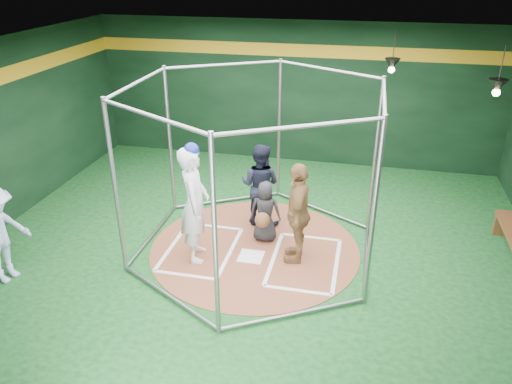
# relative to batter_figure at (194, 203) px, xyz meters

# --- Properties ---
(room_shell) EXTENTS (10.10, 9.10, 3.53)m
(room_shell) POSITION_rel_batter_figure_xyz_m (0.93, 0.50, 0.69)
(room_shell) COLOR #0D3B14
(room_shell) RESTS_ON ground
(clay_disc) EXTENTS (3.80, 3.80, 0.01)m
(clay_disc) POSITION_rel_batter_figure_xyz_m (0.93, 0.49, -1.06)
(clay_disc) COLOR brown
(clay_disc) RESTS_ON ground
(home_plate) EXTENTS (0.43, 0.43, 0.01)m
(home_plate) POSITION_rel_batter_figure_xyz_m (0.93, 0.19, -1.05)
(home_plate) COLOR white
(home_plate) RESTS_ON clay_disc
(batter_box_left) EXTENTS (1.17, 1.77, 0.01)m
(batter_box_left) POSITION_rel_batter_figure_xyz_m (-0.02, 0.24, -1.05)
(batter_box_left) COLOR white
(batter_box_left) RESTS_ON clay_disc
(batter_box_right) EXTENTS (1.17, 1.77, 0.01)m
(batter_box_right) POSITION_rel_batter_figure_xyz_m (1.88, 0.24, -1.05)
(batter_box_right) COLOR white
(batter_box_right) RESTS_ON clay_disc
(batting_cage) EXTENTS (4.05, 4.67, 3.00)m
(batting_cage) POSITION_rel_batter_figure_xyz_m (0.93, 0.49, 0.43)
(batting_cage) COLOR gray
(batting_cage) RESTS_ON ground
(pendant_lamp_near) EXTENTS (0.34, 0.34, 0.90)m
(pendant_lamp_near) POSITION_rel_batter_figure_xyz_m (3.13, 4.09, 1.67)
(pendant_lamp_near) COLOR black
(pendant_lamp_near) RESTS_ON room_shell
(pendant_lamp_far) EXTENTS (0.34, 0.34, 0.90)m
(pendant_lamp_far) POSITION_rel_batter_figure_xyz_m (4.93, 2.49, 1.67)
(pendant_lamp_far) COLOR black
(pendant_lamp_far) RESTS_ON room_shell
(batter_figure) EXTENTS (0.67, 0.86, 2.14)m
(batter_figure) POSITION_rel_batter_figure_xyz_m (0.00, 0.00, 0.00)
(batter_figure) COLOR silver
(batter_figure) RESTS_ON clay_disc
(visitor_leopard) EXTENTS (0.50, 1.08, 1.80)m
(visitor_leopard) POSITION_rel_batter_figure_xyz_m (1.72, 0.34, -0.15)
(visitor_leopard) COLOR tan
(visitor_leopard) RESTS_ON clay_disc
(catcher_figure) EXTENTS (0.59, 0.59, 1.17)m
(catcher_figure) POSITION_rel_batter_figure_xyz_m (1.05, 0.83, -0.47)
(catcher_figure) COLOR black
(catcher_figure) RESTS_ON clay_disc
(umpire) EXTENTS (0.89, 0.74, 1.65)m
(umpire) POSITION_rel_batter_figure_xyz_m (0.82, 1.46, -0.23)
(umpire) COLOR black
(umpire) RESTS_ON clay_disc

